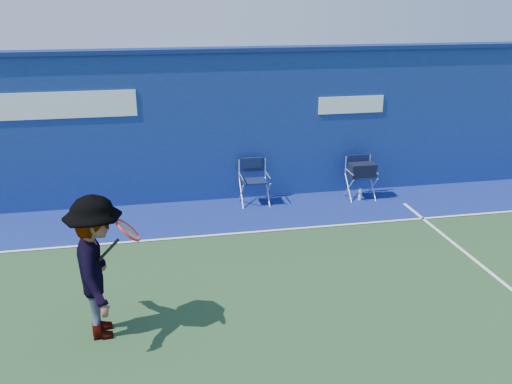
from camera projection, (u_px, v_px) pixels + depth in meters
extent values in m
plane|color=#244324|center=(206.00, 346.00, 6.61)|extent=(80.00, 80.00, 0.00)
cube|color=navy|center=(177.00, 129.00, 10.90)|extent=(24.00, 0.40, 3.00)
cube|color=navy|center=(173.00, 50.00, 10.37)|extent=(24.00, 0.50, 0.08)
cube|color=white|center=(12.00, 107.00, 9.96)|extent=(4.50, 0.02, 0.50)
cube|color=white|center=(351.00, 105.00, 11.21)|extent=(1.40, 0.02, 0.35)
cube|color=navy|center=(184.00, 218.00, 10.40)|extent=(24.00, 1.80, 0.01)
cube|color=white|center=(187.00, 237.00, 9.56)|extent=(24.00, 0.06, 0.01)
cube|color=#10193C|center=(255.00, 181.00, 10.95)|extent=(0.48, 0.40, 0.03)
cube|color=silver|center=(252.00, 168.00, 11.11)|extent=(0.55, 0.02, 0.40)
cube|color=#10193C|center=(252.00, 165.00, 11.08)|extent=(0.48, 0.03, 0.28)
cube|color=#10193C|center=(252.00, 163.00, 11.07)|extent=(0.40, 0.06, 0.22)
cube|color=#10193C|center=(361.00, 176.00, 11.28)|extent=(0.47, 0.39, 0.03)
cube|color=silver|center=(358.00, 164.00, 11.43)|extent=(0.53, 0.02, 0.39)
cube|color=#10193C|center=(358.00, 161.00, 11.41)|extent=(0.47, 0.03, 0.27)
cube|color=black|center=(362.00, 170.00, 11.21)|extent=(0.53, 0.31, 0.29)
cylinder|color=silver|center=(360.00, 194.00, 11.30)|extent=(0.07, 0.07, 0.26)
imported|color=#EA4738|center=(98.00, 268.00, 6.57)|extent=(0.79, 1.25, 1.84)
torus|color=red|center=(128.00, 230.00, 6.35)|extent=(0.31, 0.39, 0.28)
cylinder|color=gray|center=(128.00, 230.00, 6.35)|extent=(0.24, 0.33, 0.23)
cylinder|color=black|center=(109.00, 250.00, 6.40)|extent=(0.27, 0.06, 0.26)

